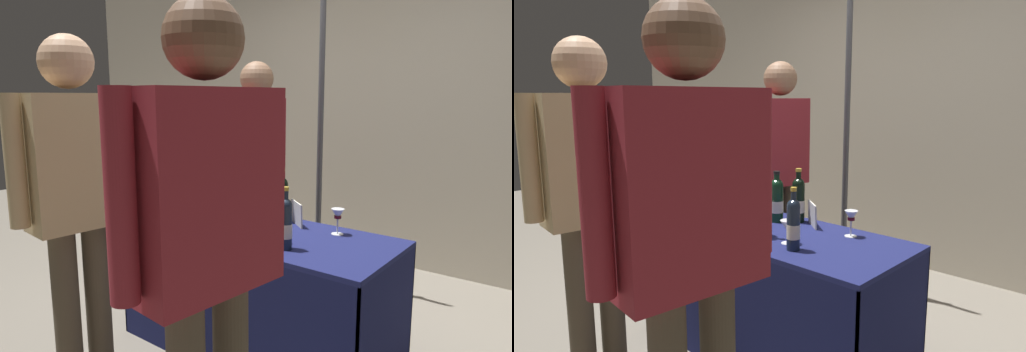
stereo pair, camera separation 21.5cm
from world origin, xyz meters
TOP-DOWN VIEW (x-y plane):
  - ground_plane at (0.00, 0.00)m, footprint 12.00×12.00m
  - back_partition at (0.00, 1.90)m, footprint 7.85×0.12m
  - tasting_table at (0.00, 0.00)m, footprint 1.55×0.66m
  - featured_wine_bottle at (-0.41, 0.12)m, footprint 0.07×0.07m
  - display_bottle_0 at (0.02, 0.23)m, footprint 0.08×0.08m
  - display_bottle_1 at (-0.08, 0.15)m, footprint 0.08×0.08m
  - display_bottle_2 at (-0.52, -0.08)m, footprint 0.08×0.08m
  - display_bottle_3 at (0.32, -0.18)m, footprint 0.07×0.07m
  - wine_glass_near_vendor at (-0.59, 0.11)m, footprint 0.07×0.07m
  - wine_glass_mid at (0.40, 0.19)m, footprint 0.07×0.07m
  - wine_glass_near_taster at (0.23, -0.12)m, footprint 0.08×0.08m
  - flower_vase at (0.04, -0.14)m, footprint 0.11×0.11m
  - brochure_stand at (0.13, 0.21)m, footprint 0.15×0.12m
  - vendor_presenter at (-0.45, 0.59)m, footprint 0.24×0.55m
  - taster_foreground_right at (0.56, -0.97)m, footprint 0.26×0.64m
  - taster_foreground_left at (-0.41, -0.82)m, footprint 0.25×0.57m
  - booth_signpost at (-0.21, 1.06)m, footprint 0.46×0.04m

SIDE VIEW (x-z plane):
  - ground_plane at x=0.00m, z-range 0.00..0.00m
  - tasting_table at x=0.00m, z-range 0.14..0.86m
  - brochure_stand at x=0.13m, z-range 0.73..0.86m
  - wine_glass_near_taster at x=0.23m, z-range 0.75..0.87m
  - wine_glass_mid at x=0.40m, z-range 0.76..0.90m
  - wine_glass_near_vendor at x=-0.59m, z-range 0.76..0.91m
  - flower_vase at x=0.04m, z-range 0.64..1.05m
  - featured_wine_bottle at x=-0.41m, z-range 0.70..1.01m
  - display_bottle_3 at x=0.32m, z-range 0.70..1.01m
  - display_bottle_1 at x=-0.08m, z-range 0.71..1.01m
  - display_bottle_2 at x=-0.52m, z-range 0.70..1.02m
  - display_bottle_0 at x=0.02m, z-range 0.70..1.02m
  - vendor_presenter at x=-0.45m, z-range 0.17..1.86m
  - taster_foreground_left at x=-0.41m, z-range 0.18..1.90m
  - taster_foreground_right at x=0.56m, z-range 0.19..1.92m
  - back_partition at x=0.00m, z-range 0.00..2.80m
  - booth_signpost at x=-0.21m, z-range 0.23..2.58m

